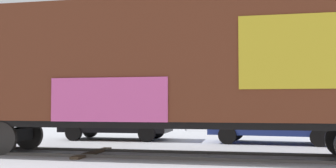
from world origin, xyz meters
name	(u,v)px	position (x,y,z in m)	size (l,w,h in m)	color
ground_plane	(168,156)	(0.00, 0.00, 0.00)	(260.00, 260.00, 0.00)	#B2B5BC
track	(151,154)	(-0.45, -0.03, 0.04)	(59.96, 6.00, 0.08)	#4C4742
freight_car	(168,66)	(0.03, 0.00, 2.46)	(15.84, 3.82, 4.33)	#5B2B19
flagpole	(183,18)	(-2.18, 10.55, 5.98)	(0.32, 1.67, 9.34)	silver
hillside	(270,87)	(0.03, 61.26, 4.22)	(124.76, 33.85, 12.64)	gray
parked_car_black	(116,119)	(-3.49, 4.66, 0.84)	(4.43, 2.25, 1.65)	black
parked_car_blue	(272,119)	(2.60, 4.69, 0.86)	(4.58, 2.04, 1.67)	navy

